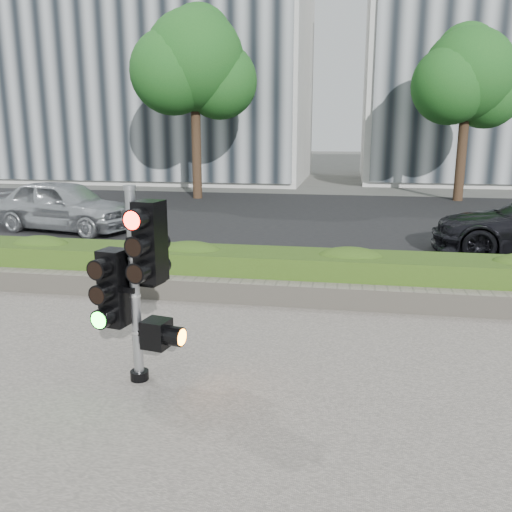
% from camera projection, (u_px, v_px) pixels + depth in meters
% --- Properties ---
extents(ground, '(120.00, 120.00, 0.00)m').
position_uv_depth(ground, '(226.00, 352.00, 6.77)').
color(ground, '#51514C').
rests_on(ground, ground).
extents(sidewalk, '(16.00, 11.00, 0.03)m').
position_uv_depth(sidewalk, '(156.00, 472.00, 4.37)').
color(sidewalk, '#9E9389').
rests_on(sidewalk, ground).
extents(road, '(60.00, 13.00, 0.02)m').
position_uv_depth(road, '(301.00, 220.00, 16.35)').
color(road, black).
rests_on(road, ground).
extents(curb, '(60.00, 0.25, 0.12)m').
position_uv_depth(curb, '(265.00, 279.00, 9.77)').
color(curb, gray).
rests_on(curb, ground).
extents(stone_wall, '(12.00, 0.32, 0.34)m').
position_uv_depth(stone_wall, '(253.00, 292.00, 8.54)').
color(stone_wall, gray).
rests_on(stone_wall, sidewalk).
extents(hedge, '(12.00, 1.00, 0.68)m').
position_uv_depth(hedge, '(260.00, 271.00, 9.13)').
color(hedge, olive).
rests_on(hedge, sidewalk).
extents(building_left, '(16.00, 9.00, 15.00)m').
position_uv_depth(building_left, '(156.00, 35.00, 28.59)').
color(building_left, '#B7B7B2').
rests_on(building_left, ground).
extents(tree_left, '(4.61, 4.03, 7.34)m').
position_uv_depth(tree_left, '(194.00, 64.00, 20.32)').
color(tree_left, black).
rests_on(tree_left, ground).
extents(tree_right, '(4.10, 3.58, 6.53)m').
position_uv_depth(tree_right, '(467.00, 78.00, 19.72)').
color(tree_right, black).
rests_on(tree_right, ground).
extents(traffic_signal, '(0.77, 0.61, 2.13)m').
position_uv_depth(traffic_signal, '(138.00, 276.00, 5.70)').
color(traffic_signal, black).
rests_on(traffic_signal, sidewalk).
extents(car_silver, '(4.29, 2.42, 1.38)m').
position_uv_depth(car_silver, '(64.00, 205.00, 14.47)').
color(car_silver, '#BABEC2').
rests_on(car_silver, road).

